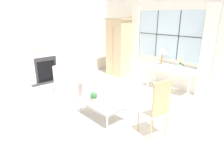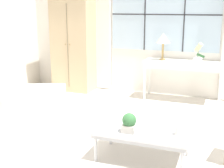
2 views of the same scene
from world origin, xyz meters
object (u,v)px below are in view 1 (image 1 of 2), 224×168
(console_table, at_px, (172,69))
(armchair_upholstered, at_px, (75,82))
(fireplace, at_px, (44,60))
(armoire, at_px, (118,48))
(pillar_candle, at_px, (114,106))
(table_lamp, at_px, (162,51))
(side_chair_wooden, at_px, (157,106))
(potted_plant_small, at_px, (94,97))
(potted_orchid, at_px, (180,63))
(coffee_table, at_px, (101,104))

(console_table, xyz_separation_m, armchair_upholstered, (-2.01, -2.17, -0.42))
(fireplace, bearing_deg, armoire, 67.74)
(fireplace, height_order, pillar_candle, fireplace)
(console_table, bearing_deg, table_lamp, 174.64)
(table_lamp, bearing_deg, armoire, -178.61)
(console_table, relative_size, side_chair_wooden, 1.30)
(armchair_upholstered, xyz_separation_m, potted_plant_small, (1.77, -0.57, 0.21))
(potted_orchid, height_order, pillar_candle, potted_orchid)
(console_table, bearing_deg, potted_plant_small, -95.00)
(armoire, distance_m, coffee_table, 3.54)
(potted_orchid, distance_m, pillar_candle, 2.64)
(console_table, bearing_deg, armoire, -179.81)
(potted_plant_small, bearing_deg, side_chair_wooden, 16.23)
(table_lamp, height_order, potted_plant_small, table_lamp)
(fireplace, xyz_separation_m, armchair_upholstered, (1.37, 0.34, -0.51))
(fireplace, xyz_separation_m, coffee_table, (3.28, -0.12, -0.46))
(fireplace, distance_m, potted_orchid, 4.41)
(console_table, xyz_separation_m, potted_plant_small, (-0.24, -2.73, -0.21))
(table_lamp, xyz_separation_m, armchair_upholstered, (-1.59, -2.20, -0.92))
(armoire, bearing_deg, side_chair_wooden, -33.04)
(console_table, relative_size, armchair_upholstered, 1.20)
(potted_orchid, distance_m, potted_plant_small, 2.79)
(coffee_table, bearing_deg, armoire, 130.68)
(console_table, relative_size, pillar_candle, 12.47)
(fireplace, distance_m, console_table, 4.21)
(potted_plant_small, bearing_deg, armoire, 127.79)
(console_table, height_order, table_lamp, table_lamp)
(table_lamp, xyz_separation_m, potted_plant_small, (0.18, -2.77, -0.71))
(coffee_table, distance_m, pillar_candle, 0.43)
(armoire, xyz_separation_m, coffee_table, (2.25, -2.62, -0.74))
(armchair_upholstered, bearing_deg, table_lamp, 54.16)
(armchair_upholstered, xyz_separation_m, pillar_candle, (2.33, -0.46, 0.15))
(table_lamp, bearing_deg, console_table, -5.36)
(armoire, height_order, potted_plant_small, armoire)
(table_lamp, distance_m, armchair_upholstered, 2.87)
(console_table, height_order, potted_orchid, potted_orchid)
(armoire, height_order, potted_orchid, armoire)
(armchair_upholstered, height_order, coffee_table, armchair_upholstered)
(fireplace, bearing_deg, pillar_candle, -1.73)
(table_lamp, xyz_separation_m, potted_orchid, (0.68, -0.07, -0.26))
(side_chair_wooden, distance_m, pillar_candle, 0.95)
(table_lamp, bearing_deg, pillar_candle, -74.52)
(fireplace, xyz_separation_m, console_table, (3.38, 2.51, -0.10))
(console_table, distance_m, potted_orchid, 0.36)
(table_lamp, relative_size, potted_orchid, 1.40)
(fireplace, distance_m, potted_plant_small, 3.16)
(fireplace, bearing_deg, console_table, 36.63)
(potted_orchid, xyz_separation_m, side_chair_wooden, (0.93, -2.29, -0.30))
(pillar_candle, bearing_deg, potted_plant_small, -168.82)
(fireplace, distance_m, armoire, 2.72)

